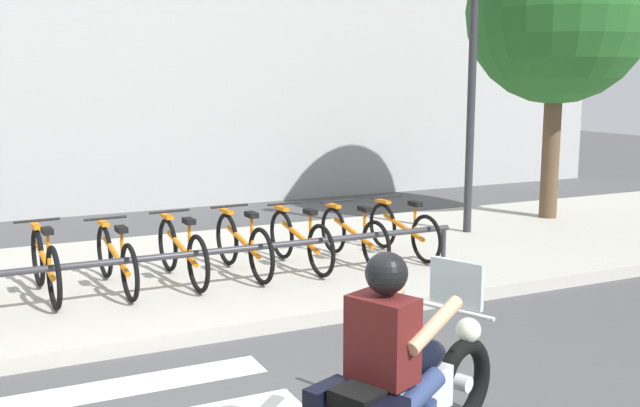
# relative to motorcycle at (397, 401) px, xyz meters

# --- Properties ---
(sidewalk) EXTENTS (24.00, 4.40, 0.15)m
(sidewalk) POSITION_rel_motorcycle_xyz_m (-0.76, 4.92, -0.39)
(sidewalk) COLOR #B7B2A8
(sidewalk) RESTS_ON ground
(crosswalk_stripe_4) EXTENTS (2.80, 0.40, 0.01)m
(crosswalk_stripe_4) POSITION_rel_motorcycle_xyz_m (-1.54, 2.06, -0.46)
(crosswalk_stripe_4) COLOR white
(crosswalk_stripe_4) RESTS_ON ground
(motorcycle) EXTENTS (2.15, 1.05, 1.25)m
(motorcycle) POSITION_rel_motorcycle_xyz_m (0.00, 0.00, 0.00)
(motorcycle) COLOR black
(motorcycle) RESTS_ON ground
(rider) EXTENTS (0.75, 0.69, 1.45)m
(rider) POSITION_rel_motorcycle_xyz_m (-0.07, -0.03, 0.37)
(rider) COLOR #591919
(rider) RESTS_ON ground
(bicycle_1) EXTENTS (0.48, 1.64, 0.79)m
(bicycle_1) POSITION_rel_motorcycle_xyz_m (-1.64, 4.43, 0.05)
(bicycle_1) COLOR black
(bicycle_1) RESTS_ON sidewalk
(bicycle_2) EXTENTS (0.48, 1.70, 0.75)m
(bicycle_2) POSITION_rel_motorcycle_xyz_m (-0.90, 4.43, 0.03)
(bicycle_2) COLOR black
(bicycle_2) RESTS_ON sidewalk
(bicycle_3) EXTENTS (0.48, 1.69, 0.78)m
(bicycle_3) POSITION_rel_motorcycle_xyz_m (-0.17, 4.43, 0.04)
(bicycle_3) COLOR black
(bicycle_3) RESTS_ON sidewalk
(bicycle_4) EXTENTS (0.48, 1.66, 0.79)m
(bicycle_4) POSITION_rel_motorcycle_xyz_m (0.57, 4.43, 0.04)
(bicycle_4) COLOR black
(bicycle_4) RESTS_ON sidewalk
(bicycle_5) EXTENTS (0.48, 1.66, 0.76)m
(bicycle_5) POSITION_rel_motorcycle_xyz_m (1.30, 4.43, 0.03)
(bicycle_5) COLOR black
(bicycle_5) RESTS_ON sidewalk
(bicycle_6) EXTENTS (0.48, 1.64, 0.74)m
(bicycle_6) POSITION_rel_motorcycle_xyz_m (2.04, 4.43, 0.03)
(bicycle_6) COLOR black
(bicycle_6) RESTS_ON sidewalk
(bicycle_7) EXTENTS (0.48, 1.60, 0.75)m
(bicycle_7) POSITION_rel_motorcycle_xyz_m (2.78, 4.43, 0.03)
(bicycle_7) COLOR black
(bicycle_7) RESTS_ON sidewalk
(bike_rack) EXTENTS (5.75, 0.07, 0.49)m
(bike_rack) POSITION_rel_motorcycle_xyz_m (0.20, 3.87, 0.11)
(bike_rack) COLOR #333338
(bike_rack) RESTS_ON sidewalk
(street_lamp) EXTENTS (0.28, 0.28, 4.14)m
(street_lamp) POSITION_rel_motorcycle_xyz_m (4.46, 5.32, 2.06)
(street_lamp) COLOR #2D2D33
(street_lamp) RESTS_ON ground
(tree_near_rack) EXTENTS (2.92, 2.92, 4.94)m
(tree_near_rack) POSITION_rel_motorcycle_xyz_m (6.39, 5.72, 3.00)
(tree_near_rack) COLOR brown
(tree_near_rack) RESTS_ON ground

